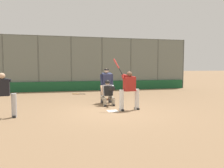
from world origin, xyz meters
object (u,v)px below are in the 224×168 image
object	(u,v)px
spare_bat_by_padding	(77,94)
catcher_behind_plate	(108,92)
fielding_glove_on_dirt	(108,99)
batter_at_plate	(129,89)
spare_bat_near_backstop	(104,91)
umpire_home	(107,85)
batter_on_deck	(2,94)

from	to	relation	value
spare_bat_by_padding	catcher_behind_plate	bearing A→B (deg)	126.99
spare_bat_by_padding	fielding_glove_on_dirt	world-z (taller)	fielding_glove_on_dirt
batter_at_plate	spare_bat_near_backstop	xyz separation A→B (m)	(-0.42, -7.44, -0.86)
umpire_home	fielding_glove_on_dirt	xyz separation A→B (m)	(-0.29, -0.90, -0.89)
batter_at_plate	batter_on_deck	bearing A→B (deg)	-6.79
umpire_home	batter_on_deck	xyz separation A→B (m)	(4.32, 2.36, -0.05)
spare_bat_near_backstop	spare_bat_by_padding	distance (m)	2.65
catcher_behind_plate	umpire_home	distance (m)	0.82
catcher_behind_plate	batter_on_deck	size ratio (longest dim) A/B	0.55
catcher_behind_plate	umpire_home	xyz separation A→B (m)	(-0.10, -0.76, 0.30)
batter_at_plate	spare_bat_by_padding	bearing A→B (deg)	-84.05
catcher_behind_plate	spare_bat_by_padding	xyz separation A→B (m)	(1.09, -4.59, -0.60)
batter_at_plate	fielding_glove_on_dirt	bearing A→B (deg)	-95.78
batter_at_plate	umpire_home	bearing A→B (deg)	-85.91
spare_bat_by_padding	fielding_glove_on_dirt	size ratio (longest dim) A/B	2.95
catcher_behind_plate	batter_on_deck	xyz separation A→B (m)	(4.22, 1.60, 0.25)
spare_bat_near_backstop	spare_bat_by_padding	size ratio (longest dim) A/B	0.89
catcher_behind_plate	spare_bat_near_backstop	distance (m)	6.25
umpire_home	batter_on_deck	size ratio (longest dim) A/B	0.78
umpire_home	spare_bat_near_backstop	distance (m)	5.54
batter_at_plate	umpire_home	world-z (taller)	batter_at_plate
catcher_behind_plate	spare_bat_near_backstop	bearing A→B (deg)	-105.12
umpire_home	spare_bat_by_padding	size ratio (longest dim) A/B	2.04
batter_at_plate	spare_bat_by_padding	world-z (taller)	batter_at_plate
spare_bat_near_backstop	catcher_behind_plate	bearing A→B (deg)	117.01
umpire_home	spare_bat_near_backstop	world-z (taller)	umpire_home
umpire_home	spare_bat_by_padding	world-z (taller)	umpire_home
catcher_behind_plate	fielding_glove_on_dirt	world-z (taller)	catcher_behind_plate
batter_at_plate	batter_on_deck	size ratio (longest dim) A/B	0.98
batter_on_deck	fielding_glove_on_dirt	xyz separation A→B (m)	(-4.61, -3.26, -0.84)
spare_bat_by_padding	fielding_glove_on_dirt	distance (m)	3.28
umpire_home	spare_bat_near_backstop	bearing A→B (deg)	-103.33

